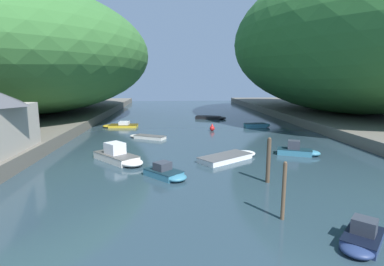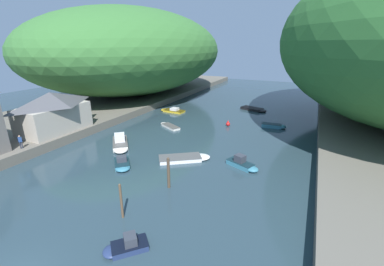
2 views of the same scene
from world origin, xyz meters
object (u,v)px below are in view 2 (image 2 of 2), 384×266
object	(u,v)px
boathouse_shed	(53,111)
person_on_quay	(20,141)
boat_mid_channel	(274,126)
boat_yellow_tender	(125,246)
boat_navy_launch	(169,126)
boat_far_right_bank	(255,109)
boat_small_dinghy	(243,164)
person_by_boathouse	(74,121)
boat_cabin_cruiser	(122,164)
channel_buoy_near	(228,124)
boat_open_rowboat	(120,144)
boat_near_quay	(186,158)
boat_red_skiff	(172,110)

from	to	relation	value
boathouse_shed	person_on_quay	bearing A→B (deg)	-72.35
boat_mid_channel	boat_yellow_tender	size ratio (longest dim) A/B	1.30
boat_navy_launch	boat_far_right_bank	distance (m)	20.55
boat_yellow_tender	boat_small_dinghy	size ratio (longest dim) A/B	0.75
person_by_boathouse	boat_yellow_tender	bearing A→B (deg)	-138.98
boathouse_shed	boat_far_right_bank	size ratio (longest dim) A/B	1.65
boat_cabin_cruiser	channel_buoy_near	xyz separation A→B (m)	(6.26, 19.99, 0.06)
boathouse_shed	boat_far_right_bank	xyz separation A→B (m)	(22.70, 29.72, -3.99)
boathouse_shed	boat_open_rowboat	bearing A→B (deg)	8.79
boat_navy_launch	boat_near_quay	bearing A→B (deg)	-112.23
boathouse_shed	boat_yellow_tender	xyz separation A→B (m)	(23.25, -12.94, -3.90)
boat_cabin_cruiser	person_by_boathouse	size ratio (longest dim) A/B	2.16
boat_far_right_bank	person_by_boathouse	world-z (taller)	person_by_boathouse
boat_near_quay	boat_cabin_cruiser	xyz separation A→B (m)	(-5.85, -4.83, 0.11)
boathouse_shed	boat_far_right_bank	distance (m)	37.61
person_on_quay	boat_yellow_tender	bearing A→B (deg)	-85.49
boat_navy_launch	person_by_boathouse	distance (m)	14.83
boathouse_shed	boat_red_skiff	xyz separation A→B (m)	(7.41, 21.33, -3.97)
boat_near_quay	boat_far_right_bank	xyz separation A→B (m)	(2.19, 27.91, 0.01)
boat_near_quay	boat_red_skiff	distance (m)	23.51
boat_yellow_tender	boat_small_dinghy	xyz separation A→B (m)	(4.05, 15.72, 0.08)
boat_mid_channel	boat_cabin_cruiser	distance (m)	26.25
boat_small_dinghy	boat_cabin_cruiser	bearing A→B (deg)	-43.02
boathouse_shed	channel_buoy_near	distance (m)	27.21
boat_mid_channel	channel_buoy_near	bearing A→B (deg)	-77.89
boathouse_shed	boat_red_skiff	distance (m)	22.92
channel_buoy_near	person_by_boathouse	distance (m)	24.72
boathouse_shed	boat_red_skiff	world-z (taller)	boathouse_shed
boat_cabin_cruiser	boat_far_right_bank	bearing A→B (deg)	-147.18
boat_navy_launch	person_on_quay	bearing A→B (deg)	-179.88
boat_navy_launch	person_by_boathouse	world-z (taller)	person_by_boathouse
boat_yellow_tender	person_on_quay	bearing A→B (deg)	26.33
boat_mid_channel	boat_far_right_bank	distance (m)	11.73
boat_yellow_tender	person_by_boathouse	size ratio (longest dim) A/B	1.85
boat_small_dinghy	boathouse_shed	bearing A→B (deg)	-61.87
person_on_quay	boat_mid_channel	bearing A→B (deg)	-23.82
boat_yellow_tender	boat_cabin_cruiser	size ratio (longest dim) A/B	0.86
boat_far_right_bank	boat_open_rowboat	xyz separation A→B (m)	(-12.23, -28.10, 0.24)
boat_navy_launch	boat_small_dinghy	size ratio (longest dim) A/B	1.18
person_by_boathouse	boat_open_rowboat	bearing A→B (deg)	-108.78
boathouse_shed	boat_small_dinghy	size ratio (longest dim) A/B	2.37
boat_mid_channel	boat_open_rowboat	size ratio (longest dim) A/B	0.73
boat_yellow_tender	boat_cabin_cruiser	xyz separation A→B (m)	(-8.59, 9.92, 0.00)
boat_small_dinghy	boat_yellow_tender	bearing A→B (deg)	7.88
boat_small_dinghy	person_by_boathouse	size ratio (longest dim) A/B	2.46
boat_navy_launch	boat_cabin_cruiser	xyz separation A→B (m)	(2.67, -15.20, 0.15)
boat_mid_channel	boat_navy_launch	size ratio (longest dim) A/B	0.84
boat_near_quay	boat_open_rowboat	distance (m)	10.04
channel_buoy_near	person_on_quay	distance (m)	30.08
boat_far_right_bank	boat_cabin_cruiser	bearing A→B (deg)	4.83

